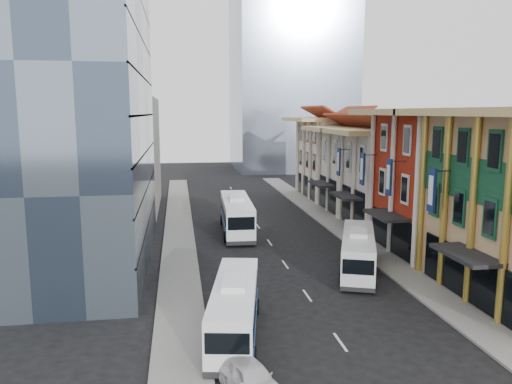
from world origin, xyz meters
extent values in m
plane|color=black|center=(0.00, 0.00, 0.00)|extent=(200.00, 200.00, 0.00)
cube|color=slate|center=(8.50, 22.00, 0.07)|extent=(3.00, 90.00, 0.15)
cube|color=slate|center=(-8.50, 22.00, 0.07)|extent=(3.00, 90.00, 0.15)
cube|color=#AD2913|center=(14.00, 17.00, 6.00)|extent=(8.00, 10.00, 12.00)
cube|color=silver|center=(14.00, 26.50, 5.00)|extent=(8.00, 9.00, 10.00)
cube|color=silver|center=(14.00, 35.50, 5.00)|extent=(8.00, 9.00, 10.00)
cube|color=silver|center=(14.00, 46.00, 5.50)|extent=(8.00, 12.00, 11.00)
cube|color=#3D4C60|center=(-17.00, 19.00, 15.00)|extent=(12.00, 26.00, 30.00)
cube|color=gray|center=(-16.00, 42.00, 7.00)|extent=(10.00, 18.00, 14.00)
imported|color=silver|center=(-5.50, -3.10, 0.72)|extent=(3.20, 4.59, 1.45)
camera|label=1|loc=(-8.38, -23.21, 12.22)|focal=35.00mm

